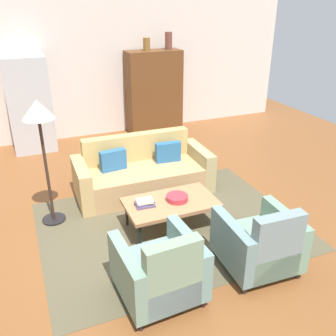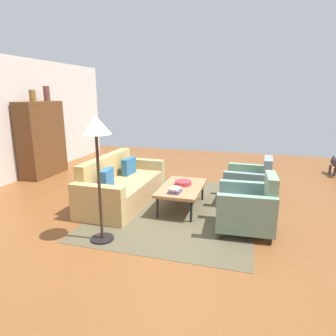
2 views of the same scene
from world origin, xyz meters
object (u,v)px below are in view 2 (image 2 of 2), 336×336
at_px(fruit_bowl, 183,183).
at_px(couch, 120,187).
at_px(book_stack, 175,190).
at_px(armchair_right, 251,185).
at_px(cabinet, 41,139).
at_px(coffee_table, 182,188).
at_px(vase_round, 47,94).
at_px(floor_lamp, 96,137).
at_px(armchair_left, 250,209).
at_px(vase_tall, 32,96).

bearing_deg(fruit_bowl, couch, 94.25).
height_order(fruit_bowl, book_stack, book_stack).
distance_m(armchair_right, book_stack, 1.53).
distance_m(armchair_right, cabinet, 5.04).
distance_m(coffee_table, vase_round, 4.41).
bearing_deg(cabinet, book_stack, -112.28).
relative_size(fruit_bowl, book_stack, 1.13).
bearing_deg(couch, floor_lamp, 16.41).
xyz_separation_m(vase_round, floor_lamp, (-2.99, -3.01, -0.53)).
bearing_deg(cabinet, armchair_left, -109.81).
xyz_separation_m(armchair_right, cabinet, (0.60, 4.97, 0.56)).
bearing_deg(fruit_bowl, vase_tall, 75.90).
distance_m(armchair_right, vase_round, 5.32).
bearing_deg(book_stack, vase_tall, 69.67).
xyz_separation_m(armchair_left, cabinet, (1.79, 4.97, 0.56)).
bearing_deg(fruit_bowl, cabinet, 73.81).
bearing_deg(floor_lamp, cabinet, 48.83).
distance_m(cabinet, floor_lamp, 4.04).
bearing_deg(couch, book_stack, 74.10).
height_order(armchair_left, armchair_right, same).
relative_size(book_stack, vase_round, 0.71).
height_order(armchair_right, vase_tall, vase_tall).
xyz_separation_m(fruit_bowl, vase_round, (1.46, 3.80, 1.54)).
xyz_separation_m(couch, floor_lamp, (-1.44, -0.39, 1.16)).
xyz_separation_m(armchair_left, vase_round, (2.14, 4.97, 1.64)).
bearing_deg(vase_tall, couch, -111.74).
height_order(coffee_table, armchair_left, armchair_left).
relative_size(armchair_left, cabinet, 0.49).
relative_size(cabinet, vase_tall, 6.87).
relative_size(couch, coffee_table, 1.76).
bearing_deg(book_stack, fruit_bowl, -4.29).
height_order(armchair_left, cabinet, cabinet).
height_order(book_stack, floor_lamp, floor_lamp).
bearing_deg(coffee_table, couch, 89.92).
xyz_separation_m(armchair_right, book_stack, (-0.95, 1.20, 0.10)).
bearing_deg(cabinet, vase_round, -0.77).
xyz_separation_m(cabinet, vase_tall, (-0.15, -0.00, 1.03)).
relative_size(fruit_bowl, vase_round, 0.81).
xyz_separation_m(armchair_left, vase_tall, (1.64, 4.97, 1.59)).
height_order(couch, cabinet, cabinet).
distance_m(couch, book_stack, 1.22).
xyz_separation_m(fruit_bowl, cabinet, (1.11, 3.81, 0.46)).
xyz_separation_m(coffee_table, vase_tall, (1.05, 3.80, 1.56)).
relative_size(armchair_right, book_stack, 3.45).
distance_m(armchair_left, vase_round, 5.65).
xyz_separation_m(couch, book_stack, (-0.35, -1.15, 0.16)).
relative_size(book_stack, vase_tall, 0.97).
xyz_separation_m(couch, vase_round, (1.54, 2.62, 1.69)).
distance_m(coffee_table, floor_lamp, 1.96).
relative_size(couch, fruit_bowl, 7.32).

